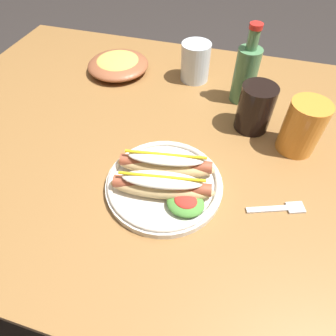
# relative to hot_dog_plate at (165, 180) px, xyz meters

# --- Properties ---
(ground_plane) EXTENTS (8.00, 8.00, 0.00)m
(ground_plane) POSITION_rel_hot_dog_plate_xyz_m (0.01, 0.16, -0.77)
(ground_plane) COLOR #2D2826
(dining_table) EXTENTS (1.47, 0.97, 0.74)m
(dining_table) POSITION_rel_hot_dog_plate_xyz_m (0.01, 0.16, -0.11)
(dining_table) COLOR olive
(dining_table) RESTS_ON ground_plane
(hot_dog_plate) EXTENTS (0.25, 0.25, 0.08)m
(hot_dog_plate) POSITION_rel_hot_dog_plate_xyz_m (0.00, 0.00, 0.00)
(hot_dog_plate) COLOR silver
(hot_dog_plate) RESTS_ON dining_table
(fork) EXTENTS (0.12, 0.06, 0.00)m
(fork) POSITION_rel_hot_dog_plate_xyz_m (0.24, 0.01, -0.02)
(fork) COLOR silver
(fork) RESTS_ON dining_table
(soda_cup) EXTENTS (0.09, 0.09, 0.12)m
(soda_cup) POSITION_rel_hot_dog_plate_xyz_m (0.16, 0.26, 0.03)
(soda_cup) COLOR black
(soda_cup) RESTS_ON dining_table
(water_cup) EXTENTS (0.09, 0.09, 0.11)m
(water_cup) POSITION_rel_hot_dog_plate_xyz_m (-0.04, 0.44, 0.03)
(water_cup) COLOR silver
(water_cup) RESTS_ON dining_table
(extra_cup) EXTENTS (0.09, 0.09, 0.13)m
(extra_cup) POSITION_rel_hot_dog_plate_xyz_m (0.27, 0.21, 0.04)
(extra_cup) COLOR orange
(extra_cup) RESTS_ON dining_table
(glass_bottle) EXTENTS (0.06, 0.06, 0.21)m
(glass_bottle) POSITION_rel_hot_dog_plate_xyz_m (0.12, 0.37, 0.06)
(glass_bottle) COLOR #4C7F51
(glass_bottle) RESTS_ON dining_table
(side_bowl) EXTENTS (0.19, 0.19, 0.05)m
(side_bowl) POSITION_rel_hot_dog_plate_xyz_m (-0.28, 0.42, -0.00)
(side_bowl) COLOR brown
(side_bowl) RESTS_ON dining_table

